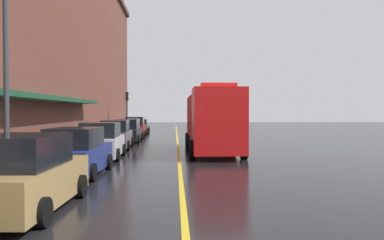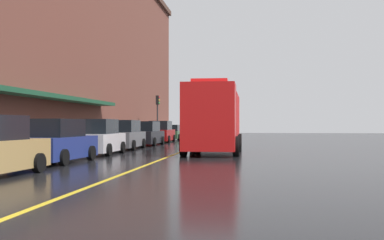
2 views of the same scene
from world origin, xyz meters
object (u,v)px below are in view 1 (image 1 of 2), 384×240
object	(u,v)px
parked_car_5	(128,131)
parking_meter_1	(58,142)
parked_car_6	(135,128)
parking_meter_0	(124,125)
street_lamp_left	(6,53)
traffic_light_near	(127,104)
parked_car_2	(76,153)
parked_car_3	(101,142)
parked_car_1	(24,176)
parked_car_7	(140,127)
parked_car_4	(116,135)
fire_truck	(212,121)

from	to	relation	value
parked_car_5	parking_meter_1	bearing A→B (deg)	174.26
parked_car_6	parking_meter_0	distance (m)	2.82
street_lamp_left	traffic_light_near	world-z (taller)	street_lamp_left
parked_car_2	street_lamp_left	distance (m)	4.29
parked_car_5	parked_car_6	distance (m)	5.95
parked_car_6	traffic_light_near	size ratio (longest dim) A/B	1.12
parked_car_3	parking_meter_0	size ratio (longest dim) A/B	3.17
parking_meter_0	street_lamp_left	world-z (taller)	street_lamp_left
parked_car_1	parking_meter_0	distance (m)	29.76
street_lamp_left	parking_meter_0	bearing A→B (deg)	88.66
parking_meter_0	parking_meter_1	size ratio (longest dim) A/B	1.00
traffic_light_near	parked_car_1	bearing A→B (deg)	-87.46
traffic_light_near	parked_car_6	bearing A→B (deg)	-74.75
parked_car_1	parked_car_7	size ratio (longest dim) A/B	1.00
parked_car_4	street_lamp_left	distance (m)	12.46
parked_car_3	parking_meter_1	xyz separation A→B (m)	(-1.39, -2.64, 0.20)
fire_truck	parking_meter_1	world-z (taller)	fire_truck
parked_car_1	fire_truck	size ratio (longest dim) A/B	0.51
fire_truck	street_lamp_left	xyz separation A→B (m)	(-7.90, -9.03, 2.58)
parked_car_6	street_lamp_left	size ratio (longest dim) A/B	0.70
parked_car_2	parked_car_6	distance (m)	22.00
parked_car_2	fire_truck	distance (m)	9.77
parked_car_2	parked_car_3	bearing A→B (deg)	2.27
parked_car_3	parked_car_1	bearing A→B (deg)	179.53
parked_car_1	parking_meter_1	size ratio (longest dim) A/B	3.48
parked_car_2	parking_meter_0	xyz separation A→B (m)	(-1.42, 24.44, 0.22)
parked_car_3	parked_car_4	distance (m)	5.36
parking_meter_0	parked_car_4	bearing A→B (deg)	-84.51
parked_car_4	parked_car_6	distance (m)	11.49
parked_car_2	street_lamp_left	bearing A→B (deg)	124.18
parked_car_3	traffic_light_near	bearing A→B (deg)	2.47
parked_car_4	parked_car_5	world-z (taller)	parked_car_4
street_lamp_left	parked_car_6	bearing A→B (deg)	85.08
parked_car_6	parked_car_7	distance (m)	5.92
parked_car_2	parked_car_6	xyz separation A→B (m)	(-0.02, 22.00, 0.04)
parked_car_4	parked_car_7	size ratio (longest dim) A/B	1.06
parked_car_4	parked_car_6	size ratio (longest dim) A/B	1.02
parked_car_7	traffic_light_near	bearing A→B (deg)	127.36
parked_car_5	parked_car_4	bearing A→B (deg)	179.03
parked_car_2	street_lamp_left	world-z (taller)	street_lamp_left
parked_car_6	street_lamp_left	distance (m)	23.63
traffic_light_near	parked_car_2	bearing A→B (deg)	-87.10
parked_car_2	parked_car_6	size ratio (longest dim) A/B	0.94
parked_car_1	parked_car_5	bearing A→B (deg)	2.16
street_lamp_left	traffic_light_near	distance (m)	28.24
parked_car_2	parking_meter_1	bearing A→B (deg)	31.39
fire_truck	parking_meter_0	distance (m)	18.24
parked_car_5	traffic_light_near	bearing A→B (deg)	7.97
parked_car_4	traffic_light_near	size ratio (longest dim) A/B	1.15
fire_truck	parked_car_1	bearing A→B (deg)	-24.34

